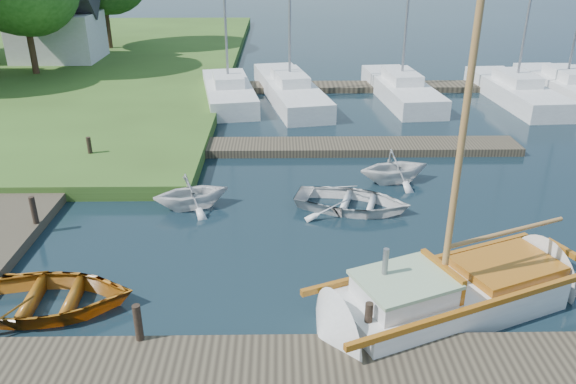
{
  "coord_description": "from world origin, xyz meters",
  "views": [
    {
      "loc": [
        -0.21,
        -13.93,
        7.54
      ],
      "look_at": [
        0.0,
        0.0,
        1.2
      ],
      "focal_mm": 35.0,
      "sensor_mm": 36.0,
      "label": 1
    }
  ],
  "objects_px": {
    "mooring_post_1": "(138,323)",
    "marina_boat_1": "(290,88)",
    "tender_b": "(191,190)",
    "mooring_post_5": "(90,148)",
    "marina_boat_2": "(401,87)",
    "mooring_post_2": "(368,320)",
    "house_c": "(56,25)",
    "tender_c": "(353,199)",
    "marina_boat_5": "(565,85)",
    "mooring_post_4": "(34,210)",
    "dinghy": "(40,294)",
    "tender_d": "(395,165)",
    "marina_boat_4": "(515,89)",
    "marina_boat_0": "(228,90)",
    "sailboat": "(454,297)"
  },
  "relations": [
    {
      "from": "mooring_post_1",
      "to": "marina_boat_1",
      "type": "bearing_deg",
      "value": 80.21
    },
    {
      "from": "marina_boat_1",
      "to": "tender_b",
      "type": "bearing_deg",
      "value": 154.57
    },
    {
      "from": "mooring_post_5",
      "to": "marina_boat_2",
      "type": "distance_m",
      "value": 15.86
    },
    {
      "from": "mooring_post_2",
      "to": "house_c",
      "type": "bearing_deg",
      "value": 119.86
    },
    {
      "from": "mooring_post_2",
      "to": "tender_c",
      "type": "height_order",
      "value": "mooring_post_2"
    },
    {
      "from": "mooring_post_2",
      "to": "marina_boat_5",
      "type": "bearing_deg",
      "value": 56.22
    },
    {
      "from": "mooring_post_4",
      "to": "dinghy",
      "type": "relative_size",
      "value": 0.2
    },
    {
      "from": "mooring_post_2",
      "to": "house_c",
      "type": "distance_m",
      "value": 31.19
    },
    {
      "from": "tender_d",
      "to": "marina_boat_4",
      "type": "relative_size",
      "value": 0.21
    },
    {
      "from": "tender_d",
      "to": "marina_boat_0",
      "type": "xyz_separation_m",
      "value": [
        -6.38,
        10.24,
        -0.04
      ]
    },
    {
      "from": "mooring_post_5",
      "to": "dinghy",
      "type": "height_order",
      "value": "mooring_post_5"
    },
    {
      "from": "mooring_post_4",
      "to": "mooring_post_5",
      "type": "bearing_deg",
      "value": 90.0
    },
    {
      "from": "house_c",
      "to": "marina_boat_4",
      "type": "bearing_deg",
      "value": -18.03
    },
    {
      "from": "tender_c",
      "to": "marina_boat_0",
      "type": "relative_size",
      "value": 0.29
    },
    {
      "from": "tender_c",
      "to": "marina_boat_0",
      "type": "distance_m",
      "value": 13.19
    },
    {
      "from": "mooring_post_1",
      "to": "marina_boat_4",
      "type": "relative_size",
      "value": 0.07
    },
    {
      "from": "mooring_post_1",
      "to": "marina_boat_0",
      "type": "bearing_deg",
      "value": 89.28
    },
    {
      "from": "mooring_post_2",
      "to": "tender_c",
      "type": "xyz_separation_m",
      "value": [
        0.47,
        6.34,
        -0.34
      ]
    },
    {
      "from": "mooring_post_1",
      "to": "dinghy",
      "type": "relative_size",
      "value": 0.2
    },
    {
      "from": "tender_b",
      "to": "marina_boat_1",
      "type": "relative_size",
      "value": 0.22
    },
    {
      "from": "sailboat",
      "to": "marina_boat_0",
      "type": "xyz_separation_m",
      "value": [
        -6.36,
        17.37,
        0.24
      ]
    },
    {
      "from": "sailboat",
      "to": "dinghy",
      "type": "height_order",
      "value": "sailboat"
    },
    {
      "from": "marina_boat_2",
      "to": "marina_boat_5",
      "type": "relative_size",
      "value": 1.08
    },
    {
      "from": "mooring_post_2",
      "to": "marina_boat_5",
      "type": "height_order",
      "value": "marina_boat_5"
    },
    {
      "from": "dinghy",
      "to": "tender_d",
      "type": "distance_m",
      "value": 11.48
    },
    {
      "from": "mooring_post_2",
      "to": "tender_b",
      "type": "bearing_deg",
      "value": 123.99
    },
    {
      "from": "marina_boat_4",
      "to": "mooring_post_5",
      "type": "bearing_deg",
      "value": 111.24
    },
    {
      "from": "mooring_post_5",
      "to": "marina_boat_1",
      "type": "height_order",
      "value": "marina_boat_1"
    },
    {
      "from": "mooring_post_4",
      "to": "marina_boat_4",
      "type": "distance_m",
      "value": 23.1
    },
    {
      "from": "mooring_post_1",
      "to": "house_c",
      "type": "height_order",
      "value": "house_c"
    },
    {
      "from": "sailboat",
      "to": "marina_boat_4",
      "type": "xyz_separation_m",
      "value": [
        8.04,
        17.38,
        0.23
      ]
    },
    {
      "from": "marina_boat_4",
      "to": "house_c",
      "type": "bearing_deg",
      "value": 68.29
    },
    {
      "from": "marina_boat_0",
      "to": "mooring_post_1",
      "type": "bearing_deg",
      "value": 169.57
    },
    {
      "from": "marina_boat_5",
      "to": "mooring_post_2",
      "type": "bearing_deg",
      "value": 143.72
    },
    {
      "from": "mooring_post_5",
      "to": "tender_b",
      "type": "relative_size",
      "value": 0.35
    },
    {
      "from": "tender_c",
      "to": "tender_b",
      "type": "bearing_deg",
      "value": 103.91
    },
    {
      "from": "marina_boat_1",
      "to": "mooring_post_4",
      "type": "bearing_deg",
      "value": 141.52
    },
    {
      "from": "dinghy",
      "to": "marina_boat_1",
      "type": "distance_m",
      "value": 18.6
    },
    {
      "from": "sailboat",
      "to": "marina_boat_2",
      "type": "height_order",
      "value": "marina_boat_2"
    },
    {
      "from": "tender_b",
      "to": "mooring_post_5",
      "type": "bearing_deg",
      "value": 31.03
    },
    {
      "from": "marina_boat_0",
      "to": "marina_boat_5",
      "type": "distance_m",
      "value": 17.4
    },
    {
      "from": "marina_boat_0",
      "to": "sailboat",
      "type": "bearing_deg",
      "value": -169.62
    },
    {
      "from": "tender_c",
      "to": "marina_boat_2",
      "type": "distance_m",
      "value": 13.4
    },
    {
      "from": "marina_boat_5",
      "to": "tender_d",
      "type": "bearing_deg",
      "value": 132.97
    },
    {
      "from": "mooring_post_4",
      "to": "house_c",
      "type": "bearing_deg",
      "value": 107.65
    },
    {
      "from": "mooring_post_2",
      "to": "mooring_post_4",
      "type": "height_order",
      "value": "same"
    },
    {
      "from": "marina_boat_0",
      "to": "marina_boat_5",
      "type": "bearing_deg",
      "value": -96.62
    },
    {
      "from": "dinghy",
      "to": "marina_boat_0",
      "type": "bearing_deg",
      "value": -12.16
    },
    {
      "from": "tender_b",
      "to": "house_c",
      "type": "distance_m",
      "value": 23.36
    },
    {
      "from": "sailboat",
      "to": "house_c",
      "type": "xyz_separation_m",
      "value": [
        -17.59,
        25.72,
        2.24
      ]
    }
  ]
}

